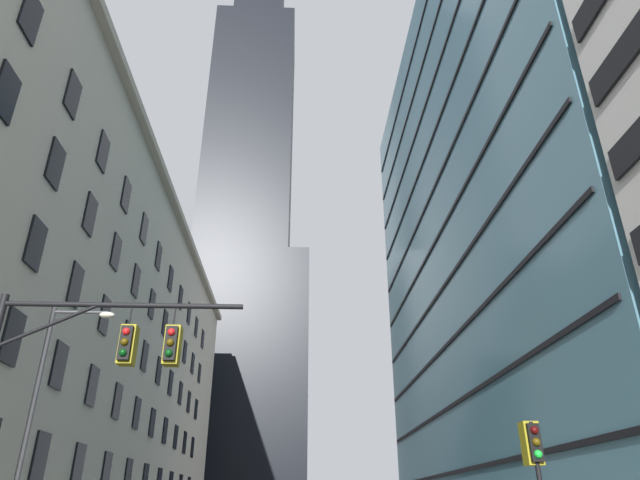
{
  "coord_description": "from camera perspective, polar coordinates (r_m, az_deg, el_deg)",
  "views": [
    {
      "loc": [
        0.63,
        -9.57,
        1.87
      ],
      "look_at": [
        1.97,
        20.94,
        16.73
      ],
      "focal_mm": 31.13,
      "sensor_mm": 36.0,
      "label": 1
    }
  ],
  "objects": [
    {
      "name": "station_building",
      "position": [
        46.64,
        -25.95,
        -8.43
      ],
      "size": [
        14.19,
        75.17,
        27.79
      ],
      "color": "beige",
      "rests_on": "ground"
    },
    {
      "name": "dark_skyscraper",
      "position": [
        117.12,
        -7.41,
        4.93
      ],
      "size": [
        25.3,
        25.3,
        202.6
      ],
      "color": "black",
      "rests_on": "ground"
    },
    {
      "name": "glass_office_midrise",
      "position": [
        45.91,
        20.39,
        1.76
      ],
      "size": [
        14.67,
        43.1,
        43.91
      ],
      "color": "teal",
      "rests_on": "ground"
    },
    {
      "name": "traffic_signal_mast",
      "position": [
        15.68,
        -22.85,
        -12.5
      ],
      "size": [
        6.53,
        0.63,
        6.9
      ],
      "color": "black",
      "rests_on": "sidewalk_left"
    },
    {
      "name": "traffic_light_near_right",
      "position": [
        15.7,
        21.14,
        -19.71
      ],
      "size": [
        0.4,
        0.63,
        3.73
      ],
      "color": "black",
      "rests_on": "sidewalk_right"
    },
    {
      "name": "street_lamppost",
      "position": [
        22.17,
        -26.64,
        -14.85
      ],
      "size": [
        2.35,
        0.32,
        8.48
      ],
      "color": "#47474C",
      "rests_on": "sidewalk_left"
    }
  ]
}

